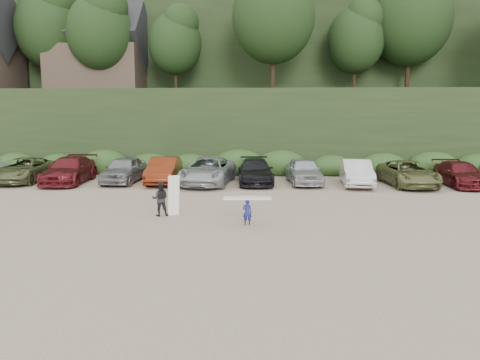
{
  "coord_description": "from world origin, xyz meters",
  "views": [
    {
      "loc": [
        3.18,
        -18.02,
        4.45
      ],
      "look_at": [
        1.88,
        3.0,
        1.3
      ],
      "focal_mm": 35.0,
      "sensor_mm": 36.0,
      "label": 1
    }
  ],
  "objects": [
    {
      "name": "ground",
      "position": [
        0.0,
        0.0,
        0.0
      ],
      "size": [
        120.0,
        120.0,
        0.0
      ],
      "primitive_type": "plane",
      "color": "tan",
      "rests_on": "ground"
    },
    {
      "name": "hillside_backdrop",
      "position": [
        -0.26,
        35.93,
        11.22
      ],
      "size": [
        90.0,
        41.5,
        28.0
      ],
      "color": "black",
      "rests_on": "ground"
    },
    {
      "name": "child_surfer",
      "position": [
        2.36,
        -0.19,
        0.76
      ],
      "size": [
        1.89,
        0.65,
        1.11
      ],
      "color": "navy",
      "rests_on": "ground"
    },
    {
      "name": "adult_surfer",
      "position": [
        -1.35,
        1.19,
        0.75
      ],
      "size": [
        1.22,
        0.68,
        1.73
      ],
      "color": "black",
      "rests_on": "ground"
    },
    {
      "name": "parked_cars",
      "position": [
        0.03,
        10.06,
        0.77
      ],
      "size": [
        37.14,
        6.1,
        1.62
      ],
      "color": "#BCBCC1",
      "rests_on": "ground"
    }
  ]
}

